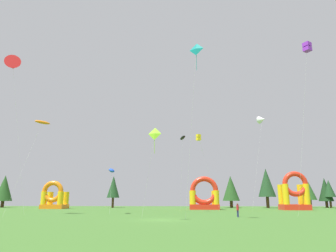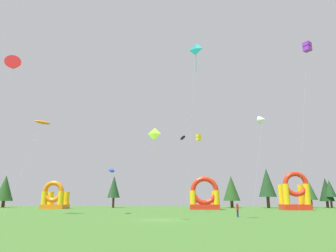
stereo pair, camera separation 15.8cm
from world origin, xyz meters
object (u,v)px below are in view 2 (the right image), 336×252
Objects in this scene: kite_purple_box at (307,47)px; inflatable_yellow_castle at (204,198)px; kite_red_delta at (13,65)px; kite_white_delta at (262,119)px; inflatable_blue_arch at (295,195)px; kite_orange_parafoil at (42,123)px; kite_blue_parafoil at (112,170)px; kite_lime_diamond at (154,135)px; kite_black_parafoil at (183,138)px; kite_teal_diamond at (195,50)px; person_near_camera at (237,209)px; inflatable_red_slide at (55,199)px; kite_yellow_box at (199,137)px.

inflatable_yellow_castle is (-12.63, 25.85, -19.43)m from kite_purple_box.
kite_red_delta is 41.73m from inflatable_yellow_castle.
inflatable_blue_arch is at bearing -0.76° from kite_white_delta.
kite_orange_parafoil is 9.44m from kite_red_delta.
kite_orange_parafoil is 47.25m from inflatable_blue_arch.
kite_red_delta is 53.94m from inflatable_blue_arch.
inflatable_blue_arch is at bearing 26.36° from kite_red_delta.
kite_red_delta is at bearing -161.87° from kite_blue_parafoil.
inflatable_blue_arch is (45.56, 22.58, -18.00)m from kite_red_delta.
kite_white_delta is 38.18m from kite_lime_diamond.
kite_orange_parafoil is 34.73m from inflatable_yellow_castle.
kite_black_parafoil is 16.48m from inflatable_yellow_castle.
kite_teal_diamond is at bearing -114.70° from kite_white_delta.
inflatable_blue_arch is at bearing 52.65° from kite_lime_diamond.
kite_blue_parafoil is 21.55m from kite_teal_diamond.
kite_black_parafoil reaches higher than person_near_camera.
kite_red_delta is 1.19× the size of kite_teal_diamond.
inflatable_red_slide is 32.37m from inflatable_yellow_castle.
kite_yellow_box is at bearing -22.06° from person_near_camera.
kite_black_parafoil is 2.14× the size of inflatable_red_slide.
kite_blue_parafoil is at bearing 131.19° from kite_teal_diamond.
inflatable_blue_arch reaches higher than inflatable_red_slide.
kite_yellow_box is 1.93× the size of inflatable_blue_arch.
inflatable_yellow_castle is (-2.37, 26.20, 1.32)m from person_near_camera.
kite_lime_diamond is at bearing -22.98° from kite_red_delta.
kite_teal_diamond reaches higher than inflatable_blue_arch.
kite_white_delta is 34.91m from kite_teal_diamond.
person_near_camera is (3.51, -19.63, -12.46)m from kite_yellow_box.
kite_yellow_box is 0.76× the size of kite_teal_diamond.
kite_purple_box reaches higher than kite_lime_diamond.
kite_yellow_box is (-13.28, -4.74, -4.55)m from kite_white_delta.
kite_orange_parafoil is at bearing 175.69° from kite_purple_box.
inflatable_blue_arch is 17.39m from inflatable_yellow_castle.
person_near_camera is at bearing -64.71° from kite_black_parafoil.
inflatable_red_slide reaches higher than person_near_camera.
kite_red_delta is 36.54m from person_near_camera.
kite_yellow_box reaches higher than kite_orange_parafoil.
person_near_camera is 0.24× the size of inflatable_yellow_castle.
kite_blue_parafoil is 20.18m from kite_yellow_box.
person_near_camera is at bearing -3.21° from kite_red_delta.
inflatable_red_slide is (-25.35, 36.63, -6.35)m from kite_lime_diamond.
kite_lime_diamond is 21.59m from kite_black_parafoil.
kite_white_delta is 46.42m from kite_red_delta.
kite_black_parafoil is at bearing -146.80° from kite_white_delta.
person_near_camera is (-9.77, -24.36, -17.01)m from kite_white_delta.
kite_blue_parafoil is at bearing -145.69° from kite_white_delta.
kite_blue_parafoil is at bearing 37.26° from person_near_camera.
kite_purple_box is at bearing -4.31° from kite_orange_parafoil.
kite_yellow_box is at bearing -99.88° from inflatable_yellow_castle.
kite_black_parafoil reaches higher than inflatable_yellow_castle.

